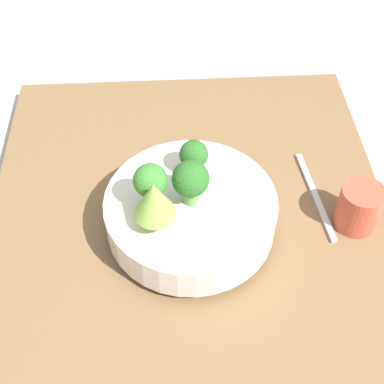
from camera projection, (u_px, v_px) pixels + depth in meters
The scene contains 9 objects.
ground_plane at pixel (192, 260), 0.88m from camera, with size 6.00×6.00×0.00m, color #ADA89E.
table at pixel (192, 253), 0.86m from camera, with size 0.86×0.67×0.04m.
bowl at pixel (192, 213), 0.84m from camera, with size 0.27×0.27×0.07m.
broccoli_floret_center at pixel (192, 180), 0.78m from camera, with size 0.06×0.06×0.08m.
broccoli_floret_back at pixel (150, 183), 0.77m from camera, with size 0.05×0.05×0.08m.
broccoli_floret_right at pixel (194, 156), 0.83m from camera, with size 0.05×0.05×0.06m.
romanesco_piece_far at pixel (154, 200), 0.74m from camera, with size 0.06×0.06×0.09m.
cup at pixel (359, 207), 0.85m from camera, with size 0.07×0.07×0.08m.
fork at pixel (315, 196), 0.91m from camera, with size 0.20×0.03×0.01m.
Camera 1 is at (-0.49, 0.03, 0.74)m, focal length 50.00 mm.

